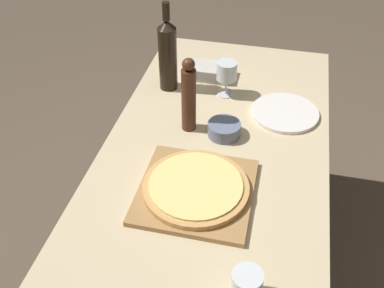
# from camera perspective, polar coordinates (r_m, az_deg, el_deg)

# --- Properties ---
(ground_plane) EXTENTS (12.00, 12.00, 0.00)m
(ground_plane) POSITION_cam_1_polar(r_m,az_deg,el_deg) (2.09, 2.00, -17.46)
(ground_plane) COLOR brown
(dining_table) EXTENTS (0.76, 1.58, 0.77)m
(dining_table) POSITION_cam_1_polar(r_m,az_deg,el_deg) (1.57, 2.55, -4.32)
(dining_table) COLOR #CCB78E
(dining_table) RESTS_ON ground_plane
(cutting_board) EXTENTS (0.34, 0.34, 0.02)m
(cutting_board) POSITION_cam_1_polar(r_m,az_deg,el_deg) (1.36, 0.48, -6.03)
(cutting_board) COLOR #A87A47
(cutting_board) RESTS_ON dining_table
(pizza) EXTENTS (0.32, 0.32, 0.02)m
(pizza) POSITION_cam_1_polar(r_m,az_deg,el_deg) (1.35, 0.48, -5.43)
(pizza) COLOR tan
(pizza) RESTS_ON cutting_board
(wine_bottle) EXTENTS (0.07, 0.07, 0.36)m
(wine_bottle) POSITION_cam_1_polar(r_m,az_deg,el_deg) (1.75, -3.11, 11.35)
(wine_bottle) COLOR black
(wine_bottle) RESTS_ON dining_table
(pepper_mill) EXTENTS (0.05, 0.05, 0.28)m
(pepper_mill) POSITION_cam_1_polar(r_m,az_deg,el_deg) (1.53, -0.42, 6.06)
(pepper_mill) COLOR #4C2819
(pepper_mill) RESTS_ON dining_table
(wine_glass) EXTENTS (0.08, 0.08, 0.14)m
(wine_glass) POSITION_cam_1_polar(r_m,az_deg,el_deg) (1.74, 4.43, 9.09)
(wine_glass) COLOR silver
(wine_glass) RESTS_ON dining_table
(small_bowl) EXTENTS (0.12, 0.12, 0.05)m
(small_bowl) POSITION_cam_1_polar(r_m,az_deg,el_deg) (1.57, 4.10, 1.88)
(small_bowl) COLOR slate
(small_bowl) RESTS_ON dining_table
(drinking_tumbler) EXTENTS (0.08, 0.08, 0.10)m
(drinking_tumbler) POSITION_cam_1_polar(r_m,az_deg,el_deg) (1.13, 6.91, -17.53)
(drinking_tumbler) COLOR silver
(drinking_tumbler) RESTS_ON dining_table
(dinner_plate) EXTENTS (0.25, 0.25, 0.01)m
(dinner_plate) POSITION_cam_1_polar(r_m,az_deg,el_deg) (1.71, 11.73, 3.91)
(dinner_plate) COLOR white
(dinner_plate) RESTS_ON dining_table
(food_container) EXTENTS (0.16, 0.11, 0.05)m
(food_container) POSITION_cam_1_polar(r_m,az_deg,el_deg) (1.88, 2.38, 9.18)
(food_container) COLOR beige
(food_container) RESTS_ON dining_table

